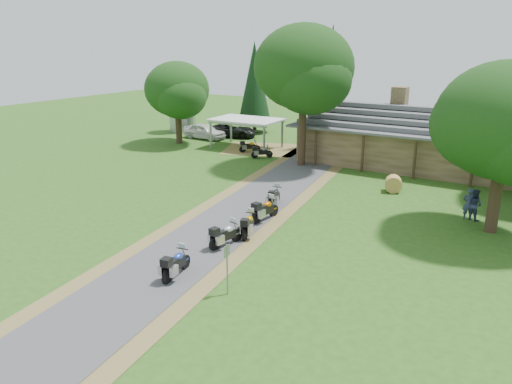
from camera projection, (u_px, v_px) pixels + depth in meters
The scene contains 23 objects.
ground at pixel (183, 254), 24.28m from camera, with size 120.00×120.00×0.00m, color #295217.
driveway at pixel (222, 226), 27.79m from camera, with size 46.00×46.00×0.00m, color #424245.
lodge at pixel (430, 137), 40.16m from camera, with size 21.40×9.40×4.90m, color brown, non-canonical shape.
silo at pixel (182, 104), 55.64m from camera, with size 2.95×2.95×6.00m, color gray.
carport at pixel (247, 133), 47.49m from camera, with size 6.41×4.28×2.78m, color silver, non-canonical shape.
car_white_sedan at pixel (204, 129), 51.94m from camera, with size 6.01×2.54×2.00m, color silver.
car_dark_suv at pixel (232, 127), 52.80m from camera, with size 5.66×2.41×2.17m, color black.
motorcycle_row_a at pixel (176, 262), 21.79m from camera, with size 1.94×0.63×1.33m, color #223B9B, non-canonical shape.
motorcycle_row_b at pixel (226, 234), 24.99m from camera, with size 1.95×0.64×1.33m, color #ADAFB6, non-canonical shape.
motorcycle_row_c at pixel (248, 223), 26.38m from camera, with size 1.93×0.63×1.32m, color #CC9006, non-canonical shape.
motorcycle_row_d at pixel (265, 208), 28.57m from camera, with size 2.05×0.67×1.41m, color #B65902, non-canonical shape.
motorcycle_row_e at pixel (275, 196), 31.11m from camera, with size 1.89×0.62×1.30m, color black, non-canonical shape.
motorcycle_carport_a at pixel (250, 146), 45.91m from camera, with size 1.74×0.57×1.19m, color #C49E0F, non-canonical shape.
motorcycle_carport_b at pixel (262, 151), 43.64m from camera, with size 1.71×0.56×1.17m, color slate, non-canonical shape.
person_a at pixel (469, 201), 28.59m from camera, with size 0.63×0.45×2.20m, color #2F3957.
person_b at pixel (475, 202), 28.56m from camera, with size 0.61×0.44×2.14m, color #2F3957.
hay_bale at pixel (393, 184), 33.96m from camera, with size 1.12×1.12×1.02m, color #A8803D.
sign_post at pixel (227, 270), 20.10m from camera, with size 0.40×0.07×2.20m, color gray, non-canonical shape.
oak_lodge_left at pixel (303, 87), 39.40m from camera, with size 7.89×7.89×12.75m, color black, non-canonical shape.
oak_driveway at pixel (503, 143), 25.65m from camera, with size 7.17×7.17×9.74m, color black, non-canonical shape.
oak_silo at pixel (178, 100), 48.70m from camera, with size 6.29×6.29×8.61m, color black, non-canonical shape.
cedar_near at pixel (331, 87), 46.62m from camera, with size 3.64×3.64×11.32m, color black.
cedar_far at pixel (255, 88), 54.40m from camera, with size 3.72×3.72×9.81m, color black.
Camera 1 is at (14.65, -17.21, 10.01)m, focal length 35.00 mm.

